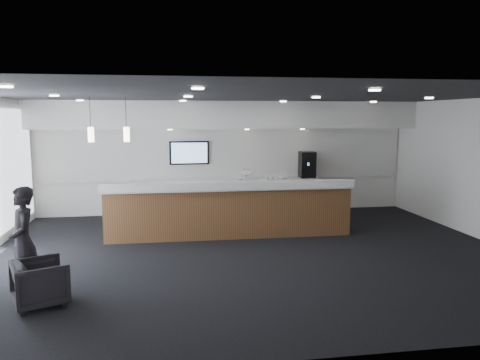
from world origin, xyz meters
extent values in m
plane|color=black|center=(0.00, 0.00, 0.00)|extent=(10.00, 10.00, 0.00)
cube|color=black|center=(0.00, 0.00, 3.00)|extent=(10.00, 8.00, 0.02)
cube|color=white|center=(0.00, 4.00, 1.50)|extent=(10.00, 0.02, 3.00)
cube|color=silver|center=(0.00, 3.55, 2.65)|extent=(10.00, 0.90, 0.70)
cube|color=silver|center=(0.00, 3.97, 1.60)|extent=(9.80, 0.06, 1.40)
cube|color=#9A9DA2|center=(0.00, 3.64, 0.45)|extent=(5.00, 0.60, 0.90)
cube|color=white|center=(0.00, 3.64, 0.93)|extent=(5.06, 0.66, 0.05)
cylinder|color=silver|center=(-2.00, 3.32, 0.50)|extent=(0.60, 0.02, 0.02)
cylinder|color=silver|center=(-1.00, 3.32, 0.50)|extent=(0.60, 0.02, 0.02)
cylinder|color=silver|center=(0.00, 3.32, 0.50)|extent=(0.60, 0.02, 0.02)
cylinder|color=silver|center=(1.00, 3.32, 0.50)|extent=(0.60, 0.02, 0.02)
cylinder|color=silver|center=(2.00, 3.32, 0.50)|extent=(0.60, 0.02, 0.02)
cube|color=black|center=(-1.00, 3.91, 1.65)|extent=(1.05, 0.07, 0.62)
cube|color=#377FDF|center=(-1.00, 3.87, 1.65)|extent=(0.95, 0.01, 0.54)
cylinder|color=#FFECC6|center=(-2.40, 0.80, 2.25)|extent=(0.12, 0.12, 0.30)
cylinder|color=#FFECC6|center=(-3.10, 0.80, 2.25)|extent=(0.12, 0.12, 0.30)
cube|color=#56361C|center=(-0.27, 1.42, 0.53)|extent=(5.31, 0.81, 1.05)
cube|color=white|center=(-0.27, 1.42, 1.08)|extent=(5.39, 0.89, 0.06)
cube|color=white|center=(-0.28, 1.01, 1.17)|extent=(5.38, 0.19, 0.18)
cylinder|color=silver|center=(0.11, 1.51, 1.25)|extent=(0.04, 0.04, 0.28)
torus|color=silver|center=(0.11, 1.45, 1.39)|extent=(0.19, 0.03, 0.19)
cube|color=black|center=(2.20, 3.71, 1.31)|extent=(0.43, 0.48, 0.71)
cube|color=silver|center=(2.20, 3.46, 0.96)|extent=(0.25, 0.12, 0.02)
cube|color=white|center=(0.33, 3.52, 1.05)|extent=(0.15, 0.03, 0.21)
cube|color=white|center=(1.50, 3.52, 1.06)|extent=(0.17, 0.05, 0.22)
imported|color=black|center=(-3.38, -1.98, 0.32)|extent=(0.92, 0.91, 0.64)
imported|color=black|center=(-3.71, -1.51, 0.80)|extent=(0.58, 0.69, 1.61)
imported|color=white|center=(1.42, 3.57, 1.00)|extent=(0.10, 0.10, 0.09)
imported|color=white|center=(1.28, 3.57, 1.00)|extent=(0.14, 0.14, 0.09)
imported|color=white|center=(1.14, 3.57, 1.00)|extent=(0.12, 0.12, 0.09)
imported|color=white|center=(1.00, 3.57, 1.00)|extent=(0.13, 0.13, 0.09)
imported|color=white|center=(0.86, 3.57, 1.00)|extent=(0.14, 0.14, 0.09)
camera|label=1|loc=(-1.62, -8.58, 2.62)|focal=35.00mm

